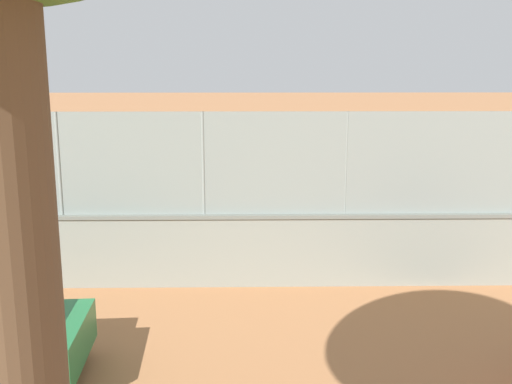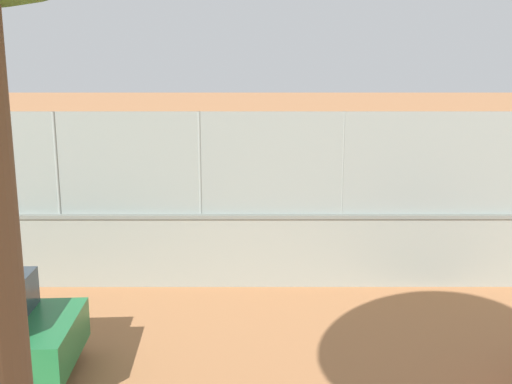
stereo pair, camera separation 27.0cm
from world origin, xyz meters
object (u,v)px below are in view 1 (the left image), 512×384
Objects in this scene: spare_ball_by_wall at (342,263)px; player_baseline_waiting at (353,195)px; player_at_service_line at (237,173)px; sports_ball at (356,205)px; courtside_bench at (83,242)px.

player_baseline_waiting is at bearing -103.91° from spare_ball_by_wall.
player_at_service_line is 10.42× the size of sports_ball.
sports_ball is at bearing 120.90° from player_at_service_line.
player_baseline_waiting is at bearing 130.19° from player_at_service_line.
courtside_bench is at bearing -6.05° from spare_ball_by_wall.
sports_ball is 2.59m from spare_ball_by_wall.
sports_ball reaches higher than spare_ball_by_wall.
spare_ball_by_wall is 0.12× the size of courtside_bench.
courtside_bench is at bearing 22.85° from player_baseline_waiting.
spare_ball_by_wall is (0.93, 3.77, -0.89)m from player_baseline_waiting.
player_baseline_waiting is 10.60× the size of sports_ball.
player_baseline_waiting is 1.04× the size of courtside_bench.
player_baseline_waiting is 5.54m from player_at_service_line.
player_at_service_line is at bearing -59.10° from sports_ball.
player_baseline_waiting is 1.47m from sports_ball.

